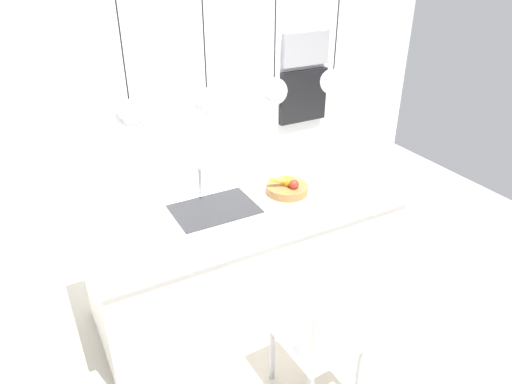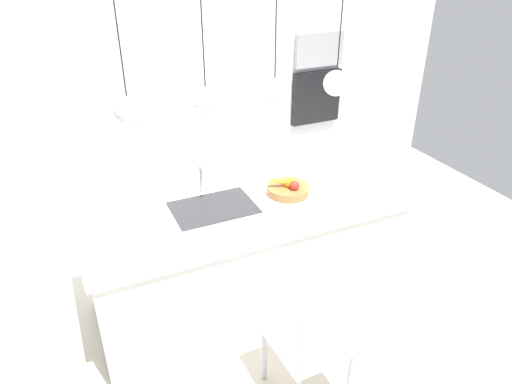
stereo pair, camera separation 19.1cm
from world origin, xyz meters
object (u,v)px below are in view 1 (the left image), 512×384
fruit_bowl (287,188)px  oven (303,96)px  chair_near (324,336)px  microwave (305,48)px

fruit_bowl → oven: oven is taller
chair_near → fruit_bowl: bearing=71.8°
oven → chair_near: (-1.50, -2.55, -0.53)m
microwave → oven: bearing=0.0°
fruit_bowl → chair_near: 1.09m
microwave → fruit_bowl: bearing=-126.4°
fruit_bowl → microwave: microwave is taller
microwave → oven: 0.50m
fruit_bowl → chair_near: (-0.31, -0.93, -0.46)m
microwave → chair_near: (-1.50, -2.55, -1.03)m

